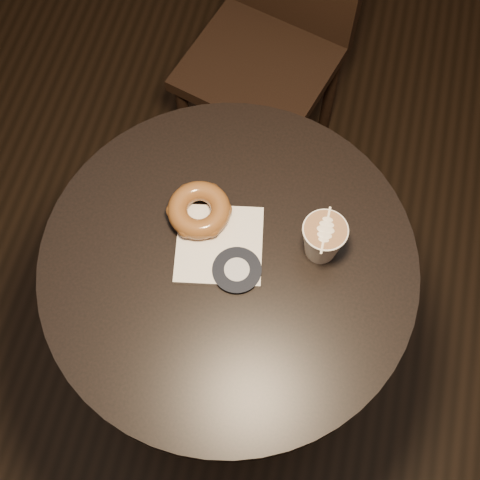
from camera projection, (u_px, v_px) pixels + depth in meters
The scene contains 5 objects.
cafe_table at pixel (230, 297), 1.40m from camera, with size 0.70×0.70×0.75m.
chair at pixel (277, 16), 1.74m from camera, with size 0.46×0.46×0.95m.
pastry_bag at pixel (219, 245), 1.23m from camera, with size 0.16×0.16×0.01m, color silver.
doughnut at pixel (199, 210), 1.23m from camera, with size 0.12×0.12×0.04m, color brown.
latte_cup at pixel (323, 240), 1.19m from camera, with size 0.08×0.08×0.09m, color white, non-canonical shape.
Camera 1 is at (0.13, -0.45, 1.88)m, focal length 50.00 mm.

